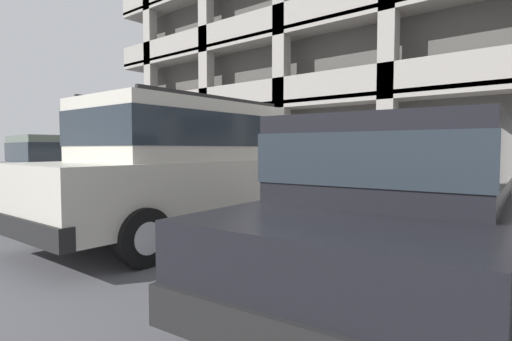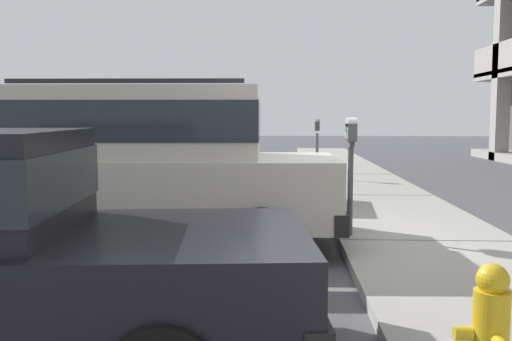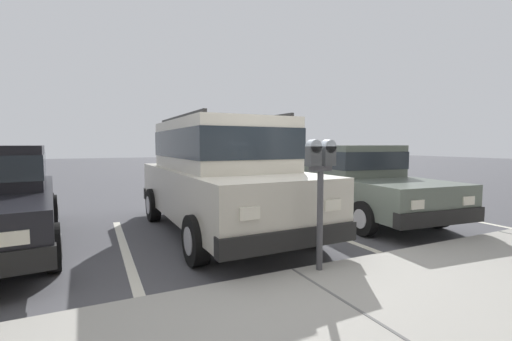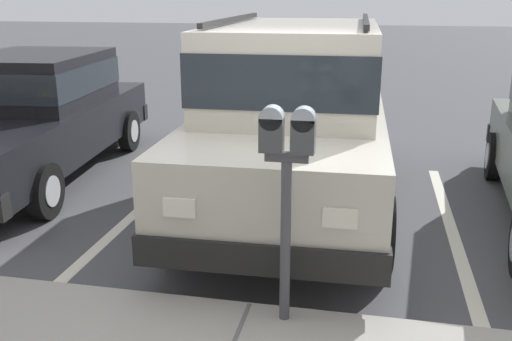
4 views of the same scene
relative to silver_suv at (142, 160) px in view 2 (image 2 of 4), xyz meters
The scene contains 8 objects.
ground_plane 2.50m from the silver_suv, 90.33° to the left, with size 80.00×80.00×0.10m.
sidewalk 3.67m from the silver_suv, 90.21° to the left, with size 40.00×2.20×0.12m.
parking_stall_lines 2.13m from the silver_suv, 26.75° to the left, with size 13.31×4.80×0.01m.
silver_suv is the anchor object (origin of this frame).
red_sedan 3.09m from the silver_suv, behind, with size 2.14×4.62×1.54m.
parking_meter_near 2.59m from the silver_suv, 96.36° to the left, with size 0.35×0.12×1.49m.
parking_meter_far 7.34m from the silver_suv, 159.63° to the left, with size 0.15×0.12×1.45m.
fire_hydrant 4.78m from the silver_suv, 37.26° to the left, with size 0.30×0.30×0.70m.
Camera 2 is at (6.90, -0.51, 1.63)m, focal length 40.00 mm.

